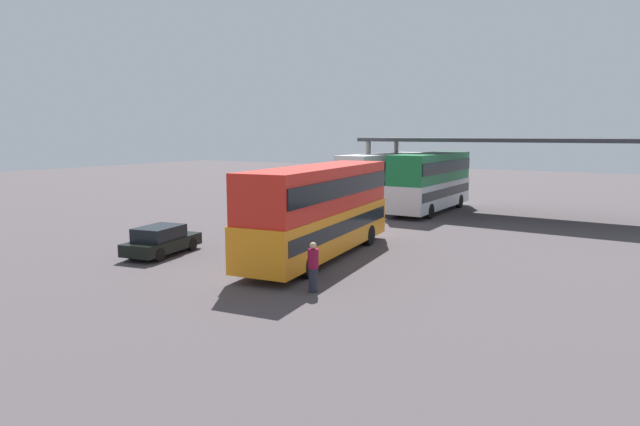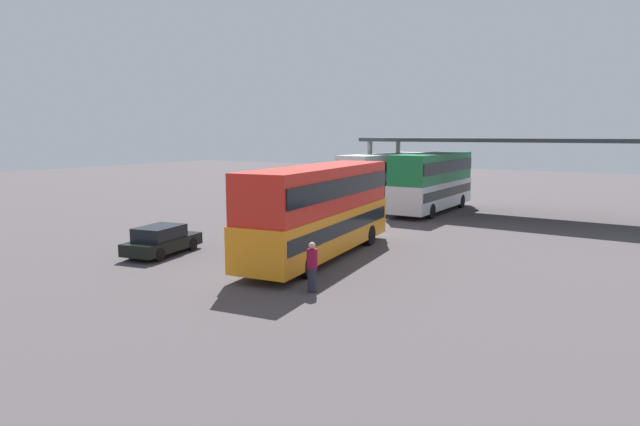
{
  "view_description": "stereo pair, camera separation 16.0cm",
  "coord_description": "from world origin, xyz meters",
  "px_view_note": "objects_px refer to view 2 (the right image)",
  "views": [
    {
      "loc": [
        12.61,
        -17.28,
        5.46
      ],
      "look_at": [
        0.1,
        3.16,
        2.0
      ],
      "focal_mm": 30.49,
      "sensor_mm": 36.0,
      "label": 1
    },
    {
      "loc": [
        12.75,
        -17.19,
        5.46
      ],
      "look_at": [
        0.1,
        3.16,
        2.0
      ],
      "focal_mm": 30.49,
      "sensor_mm": 36.0,
      "label": 2
    }
  ],
  "objects_px": {
    "double_decker_main": "(320,207)",
    "double_decker_mid_row": "(432,180)",
    "parked_hatchback": "(162,240)",
    "double_decker_near_canopy": "(385,178)",
    "pedestrian_waiting": "(312,267)"
  },
  "relations": [
    {
      "from": "double_decker_main",
      "to": "double_decker_mid_row",
      "type": "xyz_separation_m",
      "value": [
        -0.88,
        16.55,
        0.03
      ]
    },
    {
      "from": "double_decker_main",
      "to": "pedestrian_waiting",
      "type": "relative_size",
      "value": 6.39
    },
    {
      "from": "double_decker_mid_row",
      "to": "pedestrian_waiting",
      "type": "relative_size",
      "value": 5.77
    },
    {
      "from": "parked_hatchback",
      "to": "pedestrian_waiting",
      "type": "distance_m",
      "value": 9.19
    },
    {
      "from": "double_decker_near_canopy",
      "to": "pedestrian_waiting",
      "type": "distance_m",
      "value": 22.97
    },
    {
      "from": "double_decker_main",
      "to": "double_decker_mid_row",
      "type": "relative_size",
      "value": 1.11
    },
    {
      "from": "double_decker_near_canopy",
      "to": "pedestrian_waiting",
      "type": "relative_size",
      "value": 5.83
    },
    {
      "from": "double_decker_near_canopy",
      "to": "pedestrian_waiting",
      "type": "xyz_separation_m",
      "value": [
        7.38,
        -21.71,
        -1.33
      ]
    },
    {
      "from": "double_decker_main",
      "to": "parked_hatchback",
      "type": "height_order",
      "value": "double_decker_main"
    },
    {
      "from": "parked_hatchback",
      "to": "double_decker_mid_row",
      "type": "relative_size",
      "value": 0.41
    },
    {
      "from": "double_decker_main",
      "to": "parked_hatchback",
      "type": "bearing_deg",
      "value": 111.59
    },
    {
      "from": "parked_hatchback",
      "to": "pedestrian_waiting",
      "type": "bearing_deg",
      "value": -109.08
    },
    {
      "from": "double_decker_main",
      "to": "double_decker_near_canopy",
      "type": "xyz_separation_m",
      "value": [
        -4.69,
        16.84,
        -0.03
      ]
    },
    {
      "from": "parked_hatchback",
      "to": "double_decker_near_canopy",
      "type": "relative_size",
      "value": 0.4
    },
    {
      "from": "double_decker_near_canopy",
      "to": "double_decker_main",
      "type": "bearing_deg",
      "value": -161.02
    }
  ]
}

